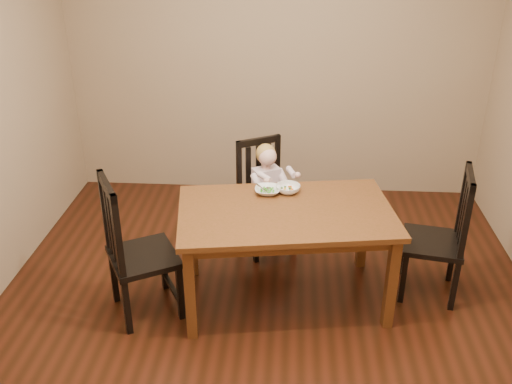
# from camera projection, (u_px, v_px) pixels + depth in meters

# --- Properties ---
(room) EXTENTS (4.01, 4.01, 2.71)m
(room) POSITION_uv_depth(u_px,v_px,m) (267.00, 133.00, 3.56)
(room) COLOR #3C180C
(room) RESTS_ON ground
(dining_table) EXTENTS (1.60, 1.10, 0.74)m
(dining_table) POSITION_uv_depth(u_px,v_px,m) (286.00, 221.00, 3.98)
(dining_table) COLOR #492F11
(dining_table) RESTS_ON room
(chair_child) EXTENTS (0.54, 0.53, 0.94)m
(chair_child) POSITION_uv_depth(u_px,v_px,m) (264.00, 198.00, 4.74)
(chair_child) COLOR black
(chair_child) RESTS_ON room
(chair_left) EXTENTS (0.60, 0.61, 1.06)m
(chair_left) POSITION_uv_depth(u_px,v_px,m) (135.00, 251.00, 3.90)
(chair_left) COLOR black
(chair_left) RESTS_ON room
(chair_right) EXTENTS (0.49, 0.50, 1.00)m
(chair_right) POSITION_uv_depth(u_px,v_px,m) (441.00, 237.00, 4.12)
(chair_right) COLOR black
(chair_right) RESTS_ON room
(toddler) EXTENTS (0.42, 0.44, 0.49)m
(toddler) POSITION_uv_depth(u_px,v_px,m) (267.00, 187.00, 4.64)
(toddler) COLOR silver
(toddler) RESTS_ON chair_child
(bowl_peas) EXTENTS (0.19, 0.19, 0.05)m
(bowl_peas) POSITION_uv_depth(u_px,v_px,m) (268.00, 191.00, 4.16)
(bowl_peas) COLOR white
(bowl_peas) RESTS_ON dining_table
(bowl_veg) EXTENTS (0.22, 0.22, 0.06)m
(bowl_veg) POSITION_uv_depth(u_px,v_px,m) (288.00, 189.00, 4.17)
(bowl_veg) COLOR white
(bowl_veg) RESTS_ON dining_table
(fork) EXTENTS (0.10, 0.08, 0.04)m
(fork) POSITION_uv_depth(u_px,v_px,m) (262.00, 189.00, 4.13)
(fork) COLOR silver
(fork) RESTS_ON bowl_peas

